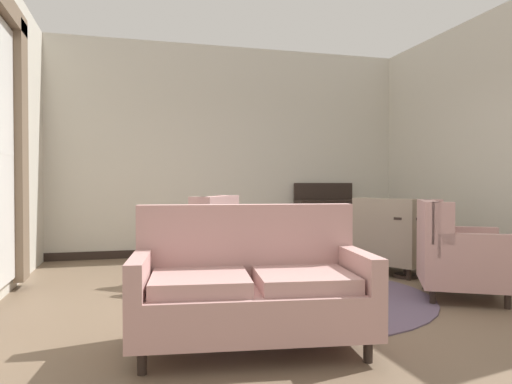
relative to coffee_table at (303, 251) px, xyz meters
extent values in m
plane|color=brown|center=(-0.22, -0.60, -0.41)|extent=(9.18, 9.18, 0.00)
cube|color=beige|center=(-0.22, 2.68, 1.25)|extent=(5.85, 0.08, 3.32)
cube|color=beige|center=(2.62, 0.38, 1.25)|extent=(0.08, 4.59, 3.32)
cube|color=black|center=(-0.22, 2.63, -0.35)|extent=(5.69, 0.03, 0.12)
cylinder|color=#5B4C60|center=(-0.22, -0.30, -0.40)|extent=(2.77, 2.77, 0.01)
cube|color=#75604C|center=(-2.95, 0.82, 1.08)|extent=(0.10, 0.32, 2.80)
cylinder|color=black|center=(0.00, 0.00, 0.06)|extent=(0.99, 0.99, 0.04)
cylinder|color=black|center=(0.00, 0.00, -0.16)|extent=(0.10, 0.10, 0.41)
cube|color=black|center=(0.22, 0.01, -0.38)|extent=(0.28, 0.07, 0.07)
cube|color=black|center=(-0.10, 0.20, -0.38)|extent=(0.18, 0.28, 0.07)
cube|color=black|center=(-0.11, -0.19, -0.38)|extent=(0.19, 0.27, 0.07)
cylinder|color=brown|center=(-0.01, 0.00, 0.09)|extent=(0.09, 0.09, 0.02)
ellipsoid|color=brown|center=(-0.01, 0.00, 0.23)|extent=(0.16, 0.16, 0.26)
cylinder|color=brown|center=(-0.01, 0.00, 0.40)|extent=(0.07, 0.07, 0.09)
torus|color=brown|center=(-0.01, 0.00, 0.45)|extent=(0.13, 0.13, 0.02)
cube|color=tan|center=(-0.99, -1.66, -0.12)|extent=(1.70, 1.00, 0.29)
cube|color=tan|center=(-0.95, -1.33, 0.30)|extent=(1.61, 0.34, 0.55)
cube|color=tan|center=(-1.35, -1.66, 0.07)|extent=(0.71, 0.68, 0.10)
cube|color=tan|center=(-0.65, -1.75, 0.07)|extent=(0.71, 0.68, 0.10)
cube|color=tan|center=(-1.74, -1.62, 0.14)|extent=(0.20, 0.71, 0.23)
cube|color=tan|center=(-0.26, -1.81, 0.14)|extent=(0.20, 0.71, 0.23)
cylinder|color=black|center=(-1.73, -1.90, -0.34)|extent=(0.06, 0.06, 0.14)
cylinder|color=black|center=(-0.33, -2.07, -0.34)|extent=(0.06, 0.06, 0.14)
cylinder|color=black|center=(-1.65, -1.26, -0.34)|extent=(0.06, 0.06, 0.14)
cylinder|color=black|center=(-0.26, -1.43, -0.34)|extent=(0.06, 0.06, 0.14)
cube|color=gray|center=(1.47, 0.54, -0.12)|extent=(1.09, 1.10, 0.31)
cube|color=gray|center=(1.19, 0.38, 0.29)|extent=(0.52, 0.78, 0.51)
cube|color=gray|center=(1.44, 0.12, 0.35)|extent=(0.22, 0.19, 0.39)
cube|color=gray|center=(1.09, 0.74, 0.35)|extent=(0.22, 0.19, 0.39)
cube|color=gray|center=(1.69, 0.26, 0.13)|extent=(0.65, 0.43, 0.19)
cube|color=gray|center=(1.34, 0.88, 0.13)|extent=(0.65, 0.43, 0.19)
cylinder|color=black|center=(1.91, 0.41, -0.34)|extent=(0.06, 0.06, 0.14)
cylinder|color=black|center=(1.59, 0.99, -0.34)|extent=(0.06, 0.06, 0.14)
cylinder|color=black|center=(1.36, 0.10, -0.34)|extent=(0.06, 0.06, 0.14)
cylinder|color=black|center=(1.04, 0.67, -0.34)|extent=(0.06, 0.06, 0.14)
cube|color=tan|center=(-1.08, 0.72, -0.12)|extent=(1.11, 1.11, 0.29)
cube|color=tan|center=(-0.81, 0.53, 0.30)|extent=(0.57, 0.72, 0.56)
cube|color=tan|center=(-0.68, 0.86, 0.37)|extent=(0.22, 0.20, 0.43)
cube|color=tan|center=(-1.09, 0.30, 0.37)|extent=(0.22, 0.20, 0.43)
cube|color=tan|center=(-0.92, 1.03, 0.14)|extent=(0.63, 0.49, 0.23)
cube|color=tan|center=(-1.32, 0.47, 0.14)|extent=(0.63, 0.49, 0.23)
cylinder|color=black|center=(-1.16, 1.17, -0.34)|extent=(0.06, 0.06, 0.14)
cylinder|color=black|center=(-1.53, 0.66, -0.34)|extent=(0.06, 0.06, 0.14)
cylinder|color=black|center=(-0.64, 0.79, -0.34)|extent=(0.06, 0.06, 0.14)
cylinder|color=black|center=(-1.00, 0.28, -0.34)|extent=(0.06, 0.06, 0.14)
cube|color=tan|center=(1.39, -0.79, -0.12)|extent=(1.10, 1.11, 0.31)
cube|color=tan|center=(1.10, -0.64, 0.30)|extent=(0.52, 0.79, 0.52)
cube|color=tan|center=(1.00, -1.00, 0.36)|extent=(0.22, 0.18, 0.39)
cube|color=tan|center=(1.35, -0.36, 0.36)|extent=(0.22, 0.18, 0.39)
cube|color=tan|center=(1.26, -1.14, 0.15)|extent=(0.66, 0.42, 0.23)
cube|color=tan|center=(1.61, -0.50, 0.15)|extent=(0.66, 0.42, 0.23)
cylinder|color=black|center=(1.51, -1.24, -0.34)|extent=(0.06, 0.06, 0.14)
cylinder|color=black|center=(1.83, -0.66, -0.34)|extent=(0.06, 0.06, 0.14)
cylinder|color=black|center=(0.95, -0.93, -0.34)|extent=(0.06, 0.06, 0.14)
cylinder|color=black|center=(1.27, -0.35, -0.34)|extent=(0.06, 0.06, 0.14)
cylinder|color=black|center=(1.43, 0.26, 0.31)|extent=(0.45, 0.45, 0.03)
cylinder|color=black|center=(1.43, 0.26, -0.06)|extent=(0.07, 0.07, 0.71)
cylinder|color=black|center=(1.43, 0.26, -0.39)|extent=(0.29, 0.29, 0.04)
cube|color=black|center=(1.32, 2.38, 0.07)|extent=(1.04, 0.40, 0.76)
cube|color=black|center=(1.32, 2.56, 0.59)|extent=(1.04, 0.04, 0.28)
cube|color=black|center=(0.85, 2.23, -0.36)|extent=(0.06, 0.06, 0.10)
cube|color=black|center=(1.79, 2.23, -0.36)|extent=(0.06, 0.06, 0.10)
cube|color=black|center=(0.85, 2.53, -0.36)|extent=(0.06, 0.06, 0.10)
cube|color=black|center=(1.79, 2.53, -0.36)|extent=(0.06, 0.06, 0.10)
camera|label=1|loc=(-1.79, -4.77, 0.73)|focal=33.13mm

